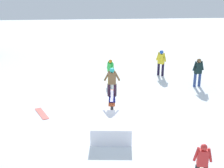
{
  "coord_description": "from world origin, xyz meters",
  "views": [
    {
      "loc": [
        -12.83,
        0.97,
        5.97
      ],
      "look_at": [
        0.0,
        0.0,
        1.37
      ],
      "focal_mm": 50.0,
      "sensor_mm": 36.0,
      "label": 1
    }
  ],
  "objects_px": {
    "bystander_yellow": "(161,61)",
    "bystander_red": "(202,162)",
    "loose_snowboard_coral": "(42,114)",
    "rail_feature": "(112,99)",
    "bystander_black": "(198,71)",
    "main_rider_on_rail": "(112,83)",
    "bystander_green": "(110,70)"
  },
  "relations": [
    {
      "from": "bystander_green",
      "to": "bystander_black",
      "type": "relative_size",
      "value": 0.86
    },
    {
      "from": "bystander_green",
      "to": "bystander_yellow",
      "type": "relative_size",
      "value": 0.87
    },
    {
      "from": "bystander_green",
      "to": "bystander_black",
      "type": "height_order",
      "value": "bystander_black"
    },
    {
      "from": "bystander_yellow",
      "to": "loose_snowboard_coral",
      "type": "height_order",
      "value": "bystander_yellow"
    },
    {
      "from": "main_rider_on_rail",
      "to": "bystander_red",
      "type": "height_order",
      "value": "main_rider_on_rail"
    },
    {
      "from": "loose_snowboard_coral",
      "to": "bystander_green",
      "type": "bearing_deg",
      "value": -65.0
    },
    {
      "from": "bystander_yellow",
      "to": "loose_snowboard_coral",
      "type": "relative_size",
      "value": 1.21
    },
    {
      "from": "bystander_black",
      "to": "loose_snowboard_coral",
      "type": "height_order",
      "value": "bystander_black"
    },
    {
      "from": "main_rider_on_rail",
      "to": "bystander_yellow",
      "type": "relative_size",
      "value": 0.88
    },
    {
      "from": "bystander_yellow",
      "to": "bystander_black",
      "type": "distance_m",
      "value": 2.63
    },
    {
      "from": "main_rider_on_rail",
      "to": "loose_snowboard_coral",
      "type": "bearing_deg",
      "value": 92.1
    },
    {
      "from": "bystander_yellow",
      "to": "bystander_red",
      "type": "distance_m",
      "value": 10.5
    },
    {
      "from": "bystander_yellow",
      "to": "bystander_black",
      "type": "bearing_deg",
      "value": 167.6
    },
    {
      "from": "bystander_green",
      "to": "bystander_black",
      "type": "bearing_deg",
      "value": 39.62
    },
    {
      "from": "rail_feature",
      "to": "main_rider_on_rail",
      "type": "xyz_separation_m",
      "value": [
        0.0,
        0.0,
        0.8
      ]
    },
    {
      "from": "main_rider_on_rail",
      "to": "loose_snowboard_coral",
      "type": "xyz_separation_m",
      "value": [
        0.08,
        3.16,
        -1.42
      ]
    },
    {
      "from": "rail_feature",
      "to": "loose_snowboard_coral",
      "type": "xyz_separation_m",
      "value": [
        0.08,
        3.16,
        -0.62
      ]
    },
    {
      "from": "bystander_green",
      "to": "bystander_yellow",
      "type": "height_order",
      "value": "bystander_yellow"
    },
    {
      "from": "bystander_green",
      "to": "loose_snowboard_coral",
      "type": "relative_size",
      "value": 1.05
    },
    {
      "from": "bystander_green",
      "to": "loose_snowboard_coral",
      "type": "height_order",
      "value": "bystander_green"
    },
    {
      "from": "main_rider_on_rail",
      "to": "bystander_yellow",
      "type": "distance_m",
      "value": 6.18
    },
    {
      "from": "main_rider_on_rail",
      "to": "bystander_yellow",
      "type": "xyz_separation_m",
      "value": [
        5.15,
        -3.38,
        -0.54
      ]
    },
    {
      "from": "rail_feature",
      "to": "bystander_black",
      "type": "relative_size",
      "value": 1.14
    },
    {
      "from": "bystander_black",
      "to": "bystander_green",
      "type": "bearing_deg",
      "value": 157.5
    },
    {
      "from": "bystander_black",
      "to": "loose_snowboard_coral",
      "type": "relative_size",
      "value": 1.22
    },
    {
      "from": "bystander_yellow",
      "to": "loose_snowboard_coral",
      "type": "xyz_separation_m",
      "value": [
        -5.06,
        6.53,
        -0.88
      ]
    },
    {
      "from": "rail_feature",
      "to": "loose_snowboard_coral",
      "type": "distance_m",
      "value": 3.22
    },
    {
      "from": "main_rider_on_rail",
      "to": "rail_feature",
      "type": "bearing_deg",
      "value": 0.0
    },
    {
      "from": "bystander_red",
      "to": "loose_snowboard_coral",
      "type": "distance_m",
      "value": 7.65
    },
    {
      "from": "loose_snowboard_coral",
      "to": "bystander_red",
      "type": "bearing_deg",
      "value": -159.32
    },
    {
      "from": "bystander_green",
      "to": "bystander_red",
      "type": "xyz_separation_m",
      "value": [
        -9.31,
        -2.02,
        -0.0
      ]
    },
    {
      "from": "bystander_yellow",
      "to": "loose_snowboard_coral",
      "type": "bearing_deg",
      "value": 78.39
    }
  ]
}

